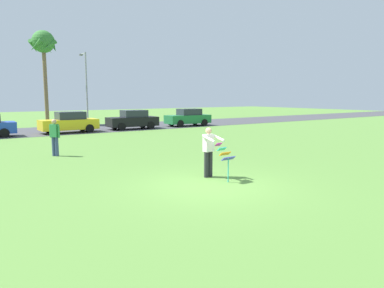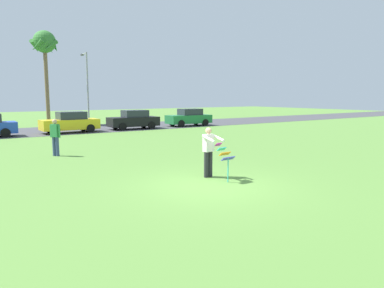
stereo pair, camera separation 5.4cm
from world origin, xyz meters
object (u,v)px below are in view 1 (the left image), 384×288
object	(u,v)px
kite_held	(225,155)
person_kite_flyer	(209,150)
parked_car_yellow	(69,123)
parked_car_black	(133,120)
parked_car_green	(188,118)
person_walker_near	(55,136)
palm_tree_right_near	(43,46)
streetlight_pole	(86,83)

from	to	relation	value
kite_held	person_kite_flyer	bearing A→B (deg)	94.81
parked_car_yellow	parked_car_black	xyz separation A→B (m)	(5.29, -0.00, 0.00)
parked_car_green	person_walker_near	bearing A→B (deg)	-144.42
parked_car_black	parked_car_green	bearing A→B (deg)	-0.00
palm_tree_right_near	person_walker_near	bearing A→B (deg)	-101.90
kite_held	person_walker_near	bearing A→B (deg)	111.64
parked_car_black	person_walker_near	xyz separation A→B (m)	(-8.91, -10.40, 0.16)
streetlight_pole	kite_held	bearing A→B (deg)	-99.12
parked_car_green	streetlight_pole	distance (m)	10.83
kite_held	parked_car_green	size ratio (longest dim) A/B	0.30
kite_held	parked_car_black	world-z (taller)	parked_car_black
parked_car_yellow	person_kite_flyer	bearing A→B (deg)	-91.17
person_kite_flyer	palm_tree_right_near	distance (m)	27.89
palm_tree_right_near	person_walker_near	distance (m)	20.99
parked_car_black	palm_tree_right_near	xyz separation A→B (m)	(-4.80, 9.11, 6.72)
kite_held	parked_car_green	xyz separation A→B (m)	(11.22, 18.78, -0.09)
streetlight_pole	person_walker_near	xyz separation A→B (m)	(-7.56, -18.04, -3.06)
kite_held	parked_car_yellow	xyz separation A→B (m)	(0.30, 18.78, -0.09)
parked_car_green	kite_held	bearing A→B (deg)	-120.85
parked_car_green	palm_tree_right_near	distance (m)	15.39
person_kite_flyer	streetlight_pole	distance (m)	26.16
kite_held	streetlight_pole	distance (m)	26.94
person_kite_flyer	person_walker_near	size ratio (longest dim) A/B	1.00
parked_car_yellow	palm_tree_right_near	xyz separation A→B (m)	(0.49, 9.11, 6.72)
person_kite_flyer	parked_car_green	xyz separation A→B (m)	(11.29, 17.99, -0.18)
kite_held	parked_car_yellow	bearing A→B (deg)	89.08
kite_held	person_walker_near	size ratio (longest dim) A/B	0.73
parked_car_black	parked_car_green	distance (m)	5.63
parked_car_yellow	streetlight_pole	distance (m)	9.17
parked_car_black	palm_tree_right_near	bearing A→B (deg)	117.79
parked_car_black	parked_car_green	xyz separation A→B (m)	(5.63, -0.00, 0.00)
parked_car_green	streetlight_pole	xyz separation A→B (m)	(-6.98, 7.63, 3.22)
person_kite_flyer	kite_held	bearing A→B (deg)	-85.19
palm_tree_right_near	parked_car_green	bearing A→B (deg)	-41.13
person_walker_near	parked_car_black	bearing A→B (deg)	49.41
palm_tree_right_near	streetlight_pole	world-z (taller)	palm_tree_right_near
parked_car_yellow	palm_tree_right_near	size ratio (longest dim) A/B	0.47
person_kite_flyer	parked_car_green	world-z (taller)	person_kite_flyer
person_walker_near	streetlight_pole	bearing A→B (deg)	67.25
parked_car_black	kite_held	bearing A→B (deg)	-106.57
palm_tree_right_near	person_walker_near	xyz separation A→B (m)	(-4.11, -19.51, -6.56)
kite_held	parked_car_black	size ratio (longest dim) A/B	0.30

